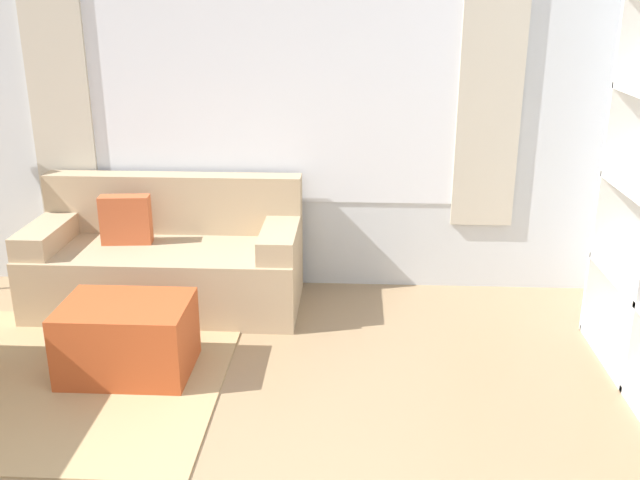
% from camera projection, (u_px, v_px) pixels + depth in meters
% --- Properties ---
extents(wall_back, '(6.11, 0.11, 2.70)m').
position_uv_depth(wall_back, '(272.00, 104.00, 5.06)').
color(wall_back, silver).
rests_on(wall_back, ground_plane).
extents(area_rug, '(2.02, 1.74, 0.01)m').
position_uv_depth(area_rug, '(48.00, 379.00, 4.09)').
color(area_rug, tan).
rests_on(area_rug, ground_plane).
extents(couch_main, '(1.85, 0.82, 0.88)m').
position_uv_depth(couch_main, '(167.00, 261.00, 5.01)').
color(couch_main, tan).
rests_on(couch_main, ground_plane).
extents(ottoman, '(0.72, 0.53, 0.44)m').
position_uv_depth(ottoman, '(128.00, 339.00, 4.11)').
color(ottoman, '#B74C23').
rests_on(ottoman, ground_plane).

